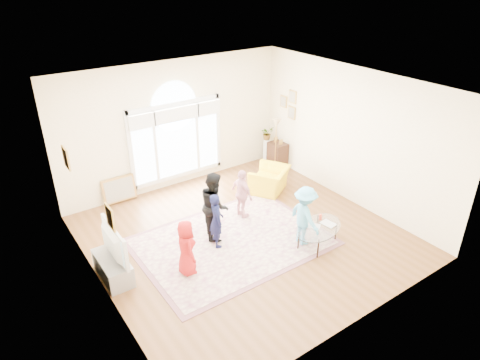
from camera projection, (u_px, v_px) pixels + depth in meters
ground at (245, 236)px, 9.09m from camera, size 6.00×6.00×0.00m
room_shell at (178, 128)px, 10.45m from camera, size 6.00×6.00×6.00m
area_rug at (232, 242)px, 8.89m from camera, size 3.60×2.60×0.02m
rug_border at (232, 242)px, 8.89m from camera, size 3.80×2.80×0.01m
tv_console at (113, 268)px, 7.81m from camera, size 0.45×1.00×0.42m
television at (109, 244)px, 7.57m from camera, size 0.17×1.11×0.64m
coffee_table at (318, 228)px, 8.64m from camera, size 1.39×1.10×0.54m
armchair at (270, 180)px, 10.74m from camera, size 1.25×1.21×0.62m
side_cabinet at (277, 155)px, 12.04m from camera, size 0.40×0.50×0.70m
floor_lamp at (276, 127)px, 11.35m from camera, size 0.26×0.26×1.51m
plant_pedestal at (267, 151)px, 12.29m from camera, size 0.20×0.20×0.70m
potted_plant at (267, 133)px, 12.04m from camera, size 0.36×0.32×0.38m
leaning_picture at (121, 202)px, 10.37m from camera, size 0.80×0.14×0.62m
child_red at (186, 247)px, 7.77m from camera, size 0.43×0.58×1.10m
child_navy at (217, 220)px, 8.53m from camera, size 0.40×0.49×1.16m
child_black at (215, 205)px, 8.78m from camera, size 0.78×0.86×1.45m
child_pink at (242, 194)px, 9.50m from camera, size 0.31×0.69×1.15m
child_blue at (305, 216)px, 8.58m from camera, size 0.54×0.86×1.27m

